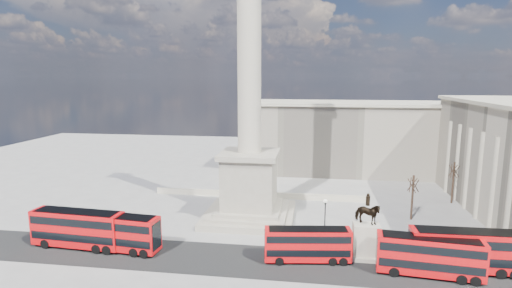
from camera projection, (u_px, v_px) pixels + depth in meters
The scene contains 17 objects.
ground at pixel (244, 229), 59.41m from camera, with size 180.00×180.00×0.00m, color #97958F.
asphalt_road at pixel (270, 262), 48.95m from camera, with size 120.00×9.00×0.01m, color #252525.
nelsons_column at pixel (249, 139), 62.13m from camera, with size 14.00×14.00×49.85m.
balustrade_wall at pixel (259, 195), 74.93m from camera, with size 40.00×0.60×1.10m, color beige.
building_northeast at pixel (357, 137), 94.20m from camera, with size 51.00×17.00×16.60m.
red_bus_a at pixel (116, 232), 51.83m from camera, with size 12.11×3.86×4.83m.
red_bus_b at pixel (308, 244), 48.74m from camera, with size 10.70×3.74×4.25m.
red_bus_c at pixel (430, 256), 45.14m from camera, with size 11.69×3.77×4.65m.
red_bus_d at pixel (466, 250), 46.11m from camera, with size 12.40×3.10×5.01m.
red_bus_e at pixel (78, 228), 52.76m from camera, with size 12.59×3.69×5.04m.
victorian_lamp at pixel (325, 216), 55.49m from camera, with size 0.49×0.49×5.72m.
equestrian_statue at pixel (366, 236), 49.56m from camera, with size 4.05×3.03×8.41m.
bare_tree_mid at pixel (413, 183), 62.58m from camera, with size 2.00×2.00×7.57m.
bare_tree_far at pixel (454, 169), 70.74m from camera, with size 1.94×1.94×7.91m.
pedestrian_walking at pixel (419, 238), 54.08m from camera, with size 0.64×0.42×1.75m, color #282226.
pedestrian_standing at pixel (394, 242), 52.52m from camera, with size 0.93×0.72×1.91m, color #282226.
pedestrian_crossing at pixel (333, 244), 52.11m from camera, with size 1.04×0.43×1.78m, color #282226.
Camera 1 is at (9.86, -55.60, 22.50)m, focal length 28.00 mm.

